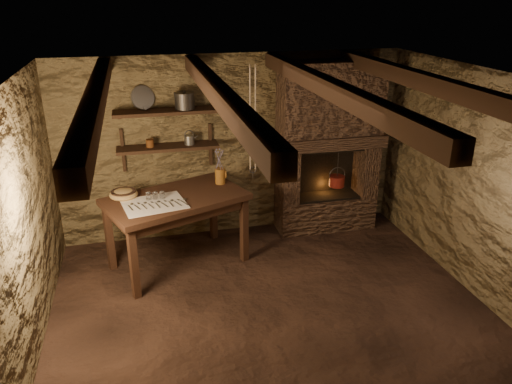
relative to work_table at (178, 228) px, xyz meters
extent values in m
plane|color=black|center=(0.84, -1.20, -0.48)|extent=(4.50, 4.50, 0.00)
cube|color=brown|center=(0.84, 0.80, 0.72)|extent=(4.50, 0.04, 2.40)
cube|color=brown|center=(0.84, -3.20, 0.72)|extent=(4.50, 0.04, 2.40)
cube|color=brown|center=(-1.41, -1.20, 0.72)|extent=(0.04, 4.00, 2.40)
cube|color=brown|center=(3.09, -1.20, 0.72)|extent=(0.04, 4.00, 2.40)
cube|color=black|center=(0.84, -1.20, 1.92)|extent=(4.50, 4.00, 0.04)
cube|color=black|center=(-0.66, -1.20, 1.83)|extent=(0.14, 3.95, 0.16)
cube|color=black|center=(0.34, -1.20, 1.83)|extent=(0.14, 3.95, 0.16)
cube|color=black|center=(1.34, -1.20, 1.83)|extent=(0.14, 3.95, 0.16)
cube|color=black|center=(2.34, -1.20, 1.83)|extent=(0.14, 3.95, 0.16)
cube|color=black|center=(-0.01, 0.64, 0.82)|extent=(1.25, 0.30, 0.04)
cube|color=black|center=(-0.01, 0.64, 1.27)|extent=(1.25, 0.30, 0.04)
cube|color=#3B281D|center=(2.09, 0.57, -0.26)|extent=(1.35, 0.45, 0.45)
cube|color=#3B281D|center=(1.53, 0.57, 0.34)|extent=(0.23, 0.45, 0.75)
cube|color=#3B281D|center=(2.65, 0.57, 0.34)|extent=(0.23, 0.45, 0.75)
cube|color=#3B281D|center=(2.09, 0.54, 0.80)|extent=(1.43, 0.51, 0.16)
cube|color=#3B281D|center=(2.09, 0.57, 1.35)|extent=(1.35, 0.45, 0.94)
cube|color=black|center=(2.09, 0.76, 0.34)|extent=(0.90, 0.06, 0.75)
cube|color=black|center=(0.00, 0.00, 0.38)|extent=(1.79, 1.41, 0.07)
cube|color=black|center=(0.00, 0.00, 0.28)|extent=(1.62, 1.24, 0.11)
cube|color=white|center=(-0.25, -0.17, 0.42)|extent=(0.76, 0.66, 0.01)
cylinder|color=#9D5D1E|center=(0.58, 0.29, 0.51)|extent=(0.13, 0.13, 0.19)
torus|color=#9D5D1E|center=(0.64, 0.29, 0.53)|extent=(0.02, 0.11, 0.11)
ellipsoid|color=#9C7943|center=(-0.58, 0.11, 0.45)|extent=(0.42, 0.42, 0.12)
cylinder|color=#292624|center=(0.23, 0.64, 1.38)|extent=(0.28, 0.28, 0.18)
cylinder|color=gray|center=(-0.27, 0.74, 1.43)|extent=(0.31, 0.22, 0.28)
cylinder|color=#562B11|center=(-0.23, 0.64, 0.88)|extent=(0.10, 0.10, 0.09)
cylinder|color=maroon|center=(2.22, 0.52, 0.21)|extent=(0.24, 0.24, 0.15)
torus|color=#292624|center=(2.22, 0.52, 0.30)|extent=(0.23, 0.01, 0.23)
cylinder|color=#292624|center=(2.22, 0.52, 0.46)|extent=(0.01, 0.01, 0.44)
camera|label=1|loc=(-0.34, -5.40, 2.65)|focal=35.00mm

